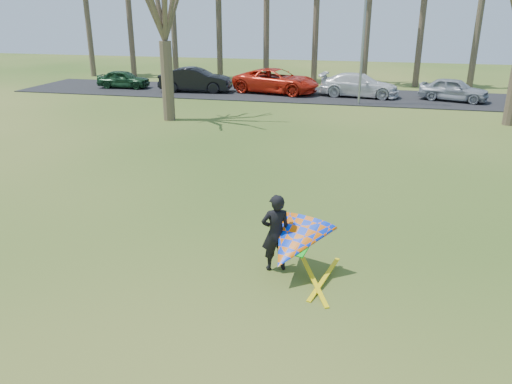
% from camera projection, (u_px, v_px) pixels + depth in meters
% --- Properties ---
extents(ground, '(100.00, 100.00, 0.00)m').
position_uv_depth(ground, '(237.00, 261.00, 12.24)').
color(ground, '#194A10').
rests_on(ground, ground).
extents(parking_strip, '(46.00, 7.00, 0.06)m').
position_uv_depth(parking_strip, '(331.00, 96.00, 35.03)').
color(parking_strip, black).
rests_on(parking_strip, ground).
extents(streetlight, '(2.28, 0.18, 8.00)m').
position_uv_depth(streetlight, '(366.00, 32.00, 30.29)').
color(streetlight, gray).
rests_on(streetlight, ground).
extents(car_0, '(4.01, 1.79, 1.34)m').
position_uv_depth(car_0, '(124.00, 79.00, 37.98)').
color(car_0, '#173B1F').
rests_on(car_0, parking_strip).
extents(car_1, '(5.35, 2.35, 1.71)m').
position_uv_depth(car_1, '(195.00, 80.00, 36.24)').
color(car_1, black).
rests_on(car_1, parking_strip).
extents(car_2, '(6.60, 4.05, 1.71)m').
position_uv_depth(car_2, '(276.00, 81.00, 35.71)').
color(car_2, red).
rests_on(car_2, parking_strip).
extents(car_3, '(5.58, 2.74, 1.56)m').
position_uv_depth(car_3, '(359.00, 85.00, 34.26)').
color(car_3, silver).
rests_on(car_3, parking_strip).
extents(car_4, '(4.67, 3.02, 1.48)m').
position_uv_depth(car_4, '(454.00, 89.00, 32.69)').
color(car_4, '#959AA1').
rests_on(car_4, parking_strip).
extents(kite_flyer, '(2.13, 2.39, 2.04)m').
position_uv_depth(kite_flyer, '(291.00, 242.00, 11.32)').
color(kite_flyer, black).
rests_on(kite_flyer, ground).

